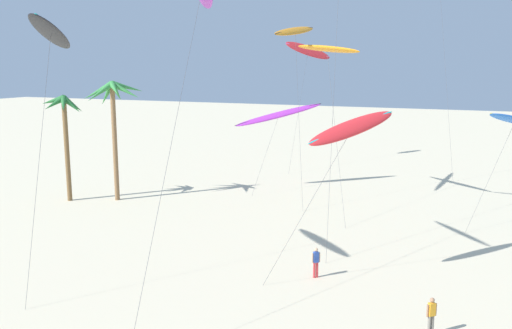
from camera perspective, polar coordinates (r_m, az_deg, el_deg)
The scene contains 10 objects.
palm_tree_0 at distance 48.11m, azimuth -14.79°, elevation 6.28°, with size 4.90×4.78×10.41m.
palm_tree_1 at distance 49.23m, azimuth -19.51°, elevation 4.87°, with size 3.54×3.66×9.22m.
flying_kite_2 at distance 51.52m, azimuth 2.42°, elevation 5.26°, with size 7.15×7.28×8.34m.
flying_kite_3 at distance 28.94m, azimuth 10.04°, elevation 3.82°, with size 6.07×4.96×9.61m.
flying_kite_5 at distance 46.55m, azimuth 4.15°, elevation 13.85°, with size 2.53×9.12×15.37m.
flying_kite_6 at distance 29.52m, azimuth -20.80°, elevation 12.82°, with size 5.04×6.39×14.30m.
flying_kite_9 at distance 66.36m, azimuth 5.51°, elevation 11.84°, with size 4.72×11.61×14.91m.
flying_kite_11 at distance 46.23m, azimuth 7.48°, elevation 11.99°, with size 7.28×9.71×13.71m.
person_near_left at distance 30.79m, azimuth 6.32°, elevation -10.08°, with size 0.41×0.37×1.74m.
person_mid_field at distance 25.75m, azimuth 17.98°, elevation -14.80°, with size 0.40×0.37×1.74m.
Camera 1 is at (8.63, -2.67, 11.71)m, focal length 38.00 mm.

